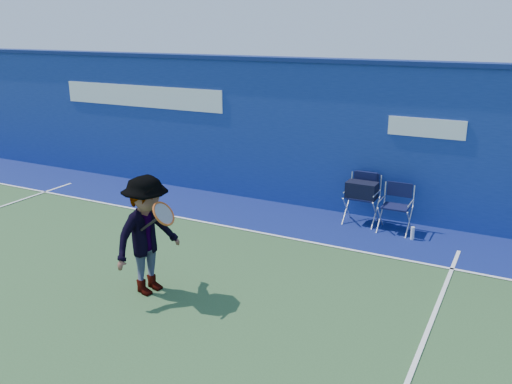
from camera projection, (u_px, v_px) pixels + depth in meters
The scene contains 8 objects.
ground at pixel (93, 293), 7.83m from camera, with size 80.00×80.00×0.00m, color #2F512B.
stadium_wall at pixel (257, 128), 11.79m from camera, with size 24.00×0.50×3.08m.
out_of_bounds_strip at pixel (233, 210), 11.31m from camera, with size 24.00×1.80×0.01m, color navy.
court_lines at pixel (121, 276), 8.34m from camera, with size 24.00×12.00×0.01m.
directors_chair_left at pixel (362, 203), 10.47m from camera, with size 0.58×0.54×0.98m.
directors_chair_right at pixel (395, 217), 10.08m from camera, with size 0.54×0.48×0.90m.
water_bottle at pixel (412, 233), 9.73m from camera, with size 0.07×0.07×0.24m, color silver.
tennis_player at pixel (147, 235), 7.63m from camera, with size 0.95×1.22×1.74m.
Camera 1 is at (5.33, -5.18, 3.71)m, focal length 38.00 mm.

